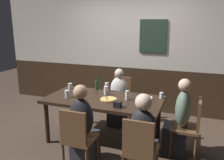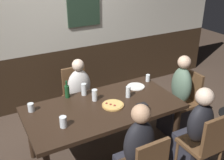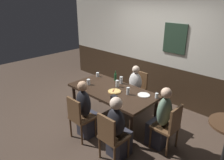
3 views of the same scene
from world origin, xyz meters
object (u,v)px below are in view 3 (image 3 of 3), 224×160
(pint_glass_stout, at_px, (117,84))
(condiment_caddy, at_px, (114,98))
(person_mid_near, at_px, (86,113))
(pint_glass_amber, at_px, (121,80))
(chair_head_east, at_px, (169,125))
(person_head_east, at_px, (161,122))
(beer_bottle_green, at_px, (115,77))
(chair_mid_near, at_px, (79,116))
(person_mid_far, at_px, (134,92))
(chair_right_near, at_px, (111,135))
(dining_table, at_px, (113,93))
(chair_mid_far, at_px, (138,88))
(beer_glass_half, at_px, (88,82))
(pizza, at_px, (114,91))
(beer_glass_tall, at_px, (157,96))
(plate_white_large, at_px, (144,95))
(tumbler_water, at_px, (128,91))
(highball_clear, at_px, (98,75))
(person_right_near, at_px, (118,132))

(pint_glass_stout, xyz_separation_m, condiment_caddy, (0.38, -0.49, -0.02))
(person_mid_near, xyz_separation_m, pint_glass_amber, (-0.09, 1.10, 0.32))
(chair_head_east, relative_size, person_head_east, 0.75)
(beer_bottle_green, xyz_separation_m, condiment_caddy, (0.65, -0.73, -0.04))
(pint_glass_stout, bearing_deg, condiment_caddy, -52.51)
(chair_mid_near, relative_size, person_mid_far, 0.81)
(chair_right_near, bearing_deg, chair_head_east, 59.39)
(dining_table, height_order, person_mid_near, person_mid_near)
(chair_mid_far, height_order, person_mid_far, person_mid_far)
(chair_mid_far, bearing_deg, beer_glass_half, -117.93)
(dining_table, relative_size, chair_right_near, 2.13)
(chair_mid_near, xyz_separation_m, pizza, (0.10, 0.84, 0.26))
(dining_table, relative_size, beer_glass_half, 15.03)
(person_mid_near, relative_size, pizza, 4.34)
(beer_glass_tall, height_order, pint_glass_amber, pint_glass_amber)
(plate_white_large, bearing_deg, pint_glass_stout, -174.45)
(chair_mid_far, bearing_deg, person_mid_far, -90.00)
(chair_right_near, height_order, person_head_east, person_head_east)
(chair_mid_near, height_order, pint_glass_stout, pint_glass_stout)
(tumbler_water, height_order, beer_bottle_green, beer_bottle_green)
(person_head_east, bearing_deg, beer_bottle_green, 164.52)
(chair_right_near, bearing_deg, person_mid_far, 116.95)
(beer_glass_tall, xyz_separation_m, pint_glass_amber, (-0.97, 0.06, 0.03))
(pizza, xyz_separation_m, highball_clear, (-0.90, 0.35, 0.03))
(highball_clear, height_order, condiment_caddy, highball_clear)
(chair_mid_near, xyz_separation_m, highball_clear, (-0.79, 1.19, 0.29))
(person_mid_far, distance_m, pint_glass_stout, 0.66)
(dining_table, height_order, pint_glass_stout, pint_glass_stout)
(tumbler_water, bearing_deg, pizza, -160.32)
(person_mid_far, xyz_separation_m, pint_glass_stout, (-0.03, -0.55, 0.36))
(tumbler_water, distance_m, beer_glass_tall, 0.56)
(chair_right_near, bearing_deg, condiment_caddy, 129.63)
(person_mid_near, bearing_deg, person_right_near, 0.06)
(chair_head_east, relative_size, condiment_caddy, 8.00)
(person_mid_far, height_order, pint_glass_amber, person_mid_far)
(chair_right_near, relative_size, pint_glass_amber, 5.52)
(beer_bottle_green, bearing_deg, chair_right_near, -49.16)
(chair_right_near, relative_size, person_right_near, 0.78)
(beer_glass_tall, xyz_separation_m, beer_bottle_green, (-1.18, 0.10, 0.04))
(beer_glass_half, height_order, beer_bottle_green, beer_bottle_green)
(chair_mid_near, distance_m, pint_glass_stout, 1.11)
(chair_head_east, xyz_separation_m, person_mid_near, (-1.35, -0.73, -0.01))
(person_mid_far, distance_m, pizza, 0.84)
(pint_glass_amber, bearing_deg, condiment_caddy, -57.57)
(beer_bottle_green, xyz_separation_m, plate_white_large, (0.93, -0.17, -0.08))
(chair_mid_far, xyz_separation_m, person_mid_far, (-0.00, -0.17, -0.05))
(pizza, bearing_deg, person_mid_near, -98.64)
(chair_mid_far, relative_size, tumbler_water, 5.85)
(chair_mid_near, distance_m, person_mid_near, 0.16)
(person_right_near, bearing_deg, chair_head_east, 54.10)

